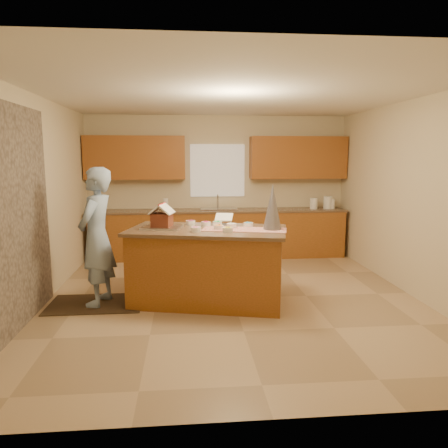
# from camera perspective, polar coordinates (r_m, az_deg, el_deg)

# --- Properties ---
(floor) EXTENTS (5.50, 5.50, 0.00)m
(floor) POSITION_cam_1_polar(r_m,az_deg,el_deg) (5.94, 1.15, -9.86)
(floor) COLOR tan
(floor) RESTS_ON ground
(ceiling) EXTENTS (5.50, 5.50, 0.00)m
(ceiling) POSITION_cam_1_polar(r_m,az_deg,el_deg) (5.68, 1.24, 16.89)
(ceiling) COLOR silver
(ceiling) RESTS_ON floor
(wall_back) EXTENTS (5.50, 5.50, 0.00)m
(wall_back) POSITION_cam_1_polar(r_m,az_deg,el_deg) (8.38, -0.90, 5.10)
(wall_back) COLOR beige
(wall_back) RESTS_ON floor
(wall_front) EXTENTS (5.50, 5.50, 0.00)m
(wall_front) POSITION_cam_1_polar(r_m,az_deg,el_deg) (2.96, 7.10, -2.18)
(wall_front) COLOR beige
(wall_front) RESTS_ON floor
(wall_left) EXTENTS (5.50, 5.50, 0.00)m
(wall_left) POSITION_cam_1_polar(r_m,az_deg,el_deg) (5.92, -23.64, 2.72)
(wall_left) COLOR beige
(wall_left) RESTS_ON floor
(wall_right) EXTENTS (5.50, 5.50, 0.00)m
(wall_right) POSITION_cam_1_polar(r_m,az_deg,el_deg) (6.43, 23.97, 3.13)
(wall_right) COLOR beige
(wall_right) RESTS_ON floor
(stone_accent) EXTENTS (0.00, 2.50, 2.50)m
(stone_accent) POSITION_cam_1_polar(r_m,az_deg,el_deg) (5.18, -26.12, 0.64)
(stone_accent) COLOR gray
(stone_accent) RESTS_ON wall_left
(window_curtain) EXTENTS (1.05, 0.03, 1.00)m
(window_curtain) POSITION_cam_1_polar(r_m,az_deg,el_deg) (8.34, -0.88, 7.14)
(window_curtain) COLOR white
(window_curtain) RESTS_ON wall_back
(back_counter_base) EXTENTS (4.80, 0.60, 0.88)m
(back_counter_base) POSITION_cam_1_polar(r_m,az_deg,el_deg) (8.20, -0.72, -1.41)
(back_counter_base) COLOR #984D1F
(back_counter_base) RESTS_ON floor
(back_counter_top) EXTENTS (4.85, 0.63, 0.04)m
(back_counter_top) POSITION_cam_1_polar(r_m,az_deg,el_deg) (8.13, -0.73, 1.79)
(back_counter_top) COLOR brown
(back_counter_top) RESTS_ON back_counter_base
(upper_cabinet_left) EXTENTS (1.85, 0.35, 0.80)m
(upper_cabinet_left) POSITION_cam_1_polar(r_m,az_deg,el_deg) (8.21, -11.79, 8.67)
(upper_cabinet_left) COLOR #975E20
(upper_cabinet_left) RESTS_ON wall_back
(upper_cabinet_right) EXTENTS (1.85, 0.35, 0.80)m
(upper_cabinet_right) POSITION_cam_1_polar(r_m,az_deg,el_deg) (8.44, 9.86, 8.73)
(upper_cabinet_right) COLOR #975E20
(upper_cabinet_right) RESTS_ON wall_back
(sink) EXTENTS (0.70, 0.45, 0.12)m
(sink) POSITION_cam_1_polar(r_m,az_deg,el_deg) (8.13, -0.73, 1.72)
(sink) COLOR silver
(sink) RESTS_ON back_counter_top
(faucet) EXTENTS (0.03, 0.03, 0.28)m
(faucet) POSITION_cam_1_polar(r_m,az_deg,el_deg) (8.29, -0.83, 3.04)
(faucet) COLOR silver
(faucet) RESTS_ON back_counter_top
(island_base) EXTENTS (2.11, 1.39, 0.95)m
(island_base) POSITION_cam_1_polar(r_m,az_deg,el_deg) (5.67, -2.22, -5.79)
(island_base) COLOR #984D1F
(island_base) RESTS_ON floor
(island_top) EXTENTS (2.21, 1.49, 0.04)m
(island_top) POSITION_cam_1_polar(r_m,az_deg,el_deg) (5.56, -2.25, -0.86)
(island_top) COLOR brown
(island_top) RESTS_ON island_base
(table_runner) EXTENTS (1.14, 0.63, 0.01)m
(table_runner) POSITION_cam_1_polar(r_m,az_deg,el_deg) (5.49, 2.72, -0.73)
(table_runner) COLOR #A4190B
(table_runner) RESTS_ON island_top
(baking_tray) EXTENTS (0.57, 0.47, 0.03)m
(baking_tray) POSITION_cam_1_polar(r_m,az_deg,el_deg) (5.64, -8.27, -0.45)
(baking_tray) COLOR silver
(baking_tray) RESTS_ON island_top
(cookbook) EXTENTS (0.27, 0.23, 0.10)m
(cookbook) POSITION_cam_1_polar(r_m,az_deg,el_deg) (5.92, -0.00, 0.90)
(cookbook) COLOR white
(cookbook) RESTS_ON island_top
(tinsel_tree) EXTENTS (0.29, 0.29, 0.59)m
(tinsel_tree) POSITION_cam_1_polar(r_m,az_deg,el_deg) (5.48, 6.49, 2.29)
(tinsel_tree) COLOR #A4A4AF
(tinsel_tree) RESTS_ON island_top
(rug) EXTENTS (1.21, 0.79, 0.01)m
(rug) POSITION_cam_1_polar(r_m,az_deg,el_deg) (5.95, -16.73, -10.16)
(rug) COLOR black
(rug) RESTS_ON floor
(boy) EXTENTS (0.57, 0.73, 1.78)m
(boy) POSITION_cam_1_polar(r_m,az_deg,el_deg) (5.72, -16.64, -1.64)
(boy) COLOR #8BA5C6
(boy) RESTS_ON rug
(canister_a) EXTENTS (0.15, 0.15, 0.20)m
(canister_a) POSITION_cam_1_polar(r_m,az_deg,el_deg) (8.46, 11.91, 2.70)
(canister_a) COLOR white
(canister_a) RESTS_ON back_counter_top
(canister_b) EXTENTS (0.17, 0.17, 0.24)m
(canister_b) POSITION_cam_1_polar(r_m,az_deg,el_deg) (8.54, 13.70, 2.82)
(canister_b) COLOR white
(canister_b) RESTS_ON back_counter_top
(canister_c) EXTENTS (0.13, 0.13, 0.18)m
(canister_c) POSITION_cam_1_polar(r_m,az_deg,el_deg) (8.57, 14.18, 2.64)
(canister_c) COLOR white
(canister_c) RESTS_ON back_counter_top
(paper_towel) EXTENTS (0.10, 0.10, 0.22)m
(paper_towel) POSITION_cam_1_polar(r_m,az_deg,el_deg) (8.10, -7.83, 2.60)
(paper_towel) COLOR white
(paper_towel) RESTS_ON back_counter_top
(gingerbread_house) EXTENTS (0.36, 0.36, 0.30)m
(gingerbread_house) POSITION_cam_1_polar(r_m,az_deg,el_deg) (5.62, -8.30, 0.82)
(gingerbread_house) COLOR maroon
(gingerbread_house) RESTS_ON baking_tray
(candy_bowls) EXTENTS (0.90, 0.74, 0.06)m
(candy_bowls) POSITION_cam_1_polar(r_m,az_deg,el_deg) (5.61, -0.96, -0.24)
(candy_bowls) COLOR gold
(candy_bowls) RESTS_ON island_top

